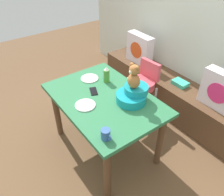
{
  "coord_description": "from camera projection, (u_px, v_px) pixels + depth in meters",
  "views": [
    {
      "loc": [
        1.53,
        -1.02,
        2.12
      ],
      "look_at": [
        0.0,
        0.1,
        0.69
      ],
      "focal_mm": 36.18,
      "sensor_mm": 36.0,
      "label": 1
    }
  ],
  "objects": [
    {
      "name": "ground_plane",
      "position": [
        105.0,
        146.0,
        2.74
      ],
      "size": [
        8.0,
        8.0,
        0.0
      ],
      "primitive_type": "plane",
      "color": "brown"
    },
    {
      "name": "back_wall",
      "position": [
        205.0,
        16.0,
        2.64
      ],
      "size": [
        4.4,
        0.1,
        2.6
      ],
      "primitive_type": "cube",
      "color": "silver",
      "rests_on": "ground_plane"
    },
    {
      "name": "dining_table",
      "position": [
        104.0,
        106.0,
        2.36
      ],
      "size": [
        1.24,
        0.85,
        0.74
      ],
      "color": "#2D7247",
      "rests_on": "ground_plane"
    },
    {
      "name": "window_bench",
      "position": [
        174.0,
        97.0,
        3.16
      ],
      "size": [
        2.6,
        0.44,
        0.46
      ],
      "primitive_type": "cube",
      "color": "brown",
      "rests_on": "ground_plane"
    },
    {
      "name": "coffee_mug",
      "position": [
        106.0,
        134.0,
        1.82
      ],
      "size": [
        0.12,
        0.08,
        0.09
      ],
      "color": "#335999",
      "rests_on": "dining_table"
    },
    {
      "name": "pillow_floral_right",
      "position": [
        221.0,
        91.0,
        2.49
      ],
      "size": [
        0.44,
        0.15,
        0.44
      ],
      "color": "silver",
      "rests_on": "window_bench"
    },
    {
      "name": "ketchup_bottle",
      "position": [
        106.0,
        75.0,
        2.48
      ],
      "size": [
        0.07,
        0.07,
        0.18
      ],
      "color": "#4C8C33",
      "rests_on": "dining_table"
    },
    {
      "name": "cell_phone",
      "position": [
        94.0,
        91.0,
        2.38
      ],
      "size": [
        0.16,
        0.12,
        0.01
      ],
      "primitive_type": "cube",
      "rotation": [
        0.0,
        0.0,
        1.17
      ],
      "color": "black",
      "rests_on": "dining_table"
    },
    {
      "name": "highchair",
      "position": [
        142.0,
        83.0,
        2.91
      ],
      "size": [
        0.34,
        0.47,
        0.79
      ],
      "color": "#D84C59",
      "rests_on": "ground_plane"
    },
    {
      "name": "teddy_bear",
      "position": [
        134.0,
        77.0,
        2.09
      ],
      "size": [
        0.13,
        0.12,
        0.25
      ],
      "color": "#A76735",
      "rests_on": "infant_seat_teal"
    },
    {
      "name": "pillow_floral_left",
      "position": [
        140.0,
        49.0,
        3.36
      ],
      "size": [
        0.44,
        0.15,
        0.44
      ],
      "color": "silver",
      "rests_on": "window_bench"
    },
    {
      "name": "book_stack",
      "position": [
        180.0,
        83.0,
        2.97
      ],
      "size": [
        0.2,
        0.14,
        0.05
      ],
      "primitive_type": "cube",
      "color": "#3AC1A0",
      "rests_on": "window_bench"
    },
    {
      "name": "dinner_plate_near",
      "position": [
        90.0,
        78.0,
        2.58
      ],
      "size": [
        0.2,
        0.2,
        0.01
      ],
      "primitive_type": "cylinder",
      "color": "white",
      "rests_on": "dining_table"
    },
    {
      "name": "infant_seat_teal",
      "position": [
        133.0,
        95.0,
        2.21
      ],
      "size": [
        0.3,
        0.33,
        0.16
      ],
      "color": "teal",
      "rests_on": "dining_table"
    },
    {
      "name": "dinner_plate_far",
      "position": [
        86.0,
        105.0,
        2.19
      ],
      "size": [
        0.2,
        0.2,
        0.01
      ],
      "primitive_type": "cylinder",
      "color": "white",
      "rests_on": "dining_table"
    }
  ]
}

